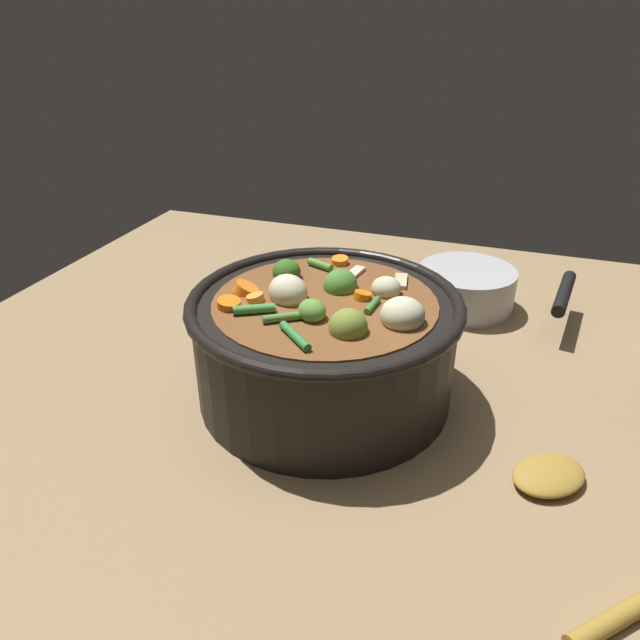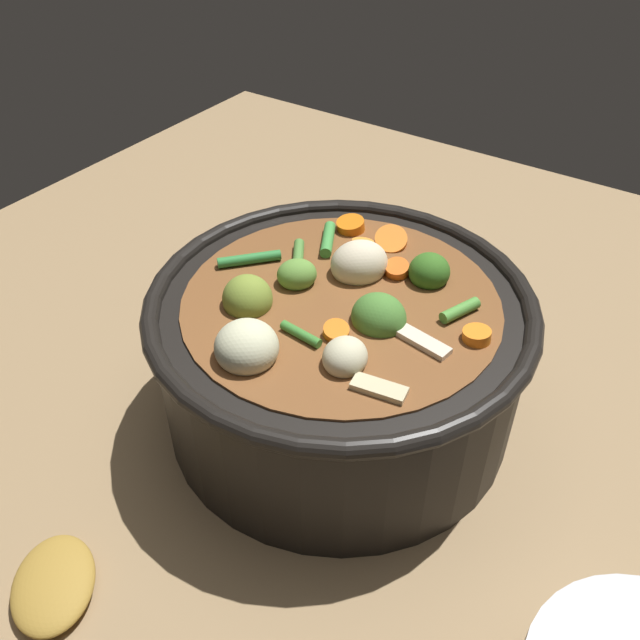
% 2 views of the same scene
% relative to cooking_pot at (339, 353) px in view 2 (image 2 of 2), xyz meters
% --- Properties ---
extents(ground_plane, '(1.10, 1.10, 0.00)m').
position_rel_cooking_pot_xyz_m(ground_plane, '(0.00, -0.00, -0.07)').
color(ground_plane, '#8C704C').
extents(cooking_pot, '(0.31, 0.31, 0.15)m').
position_rel_cooking_pot_xyz_m(cooking_pot, '(0.00, 0.00, 0.00)').
color(cooking_pot, black).
rests_on(cooking_pot, ground_plane).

